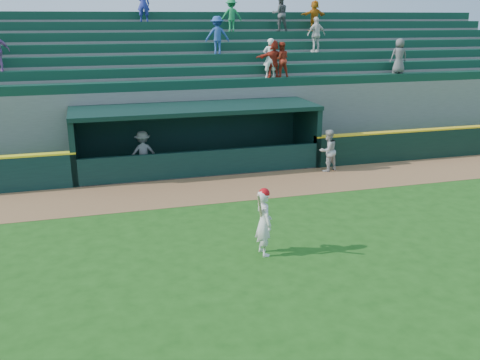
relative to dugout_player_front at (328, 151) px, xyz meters
The scene contains 8 objects.
ground 7.65m from the dugout_player_front, 128.79° to the right, with size 120.00×120.00×0.00m, color #1B4B12.
warning_track 4.94m from the dugout_player_front, 167.79° to the right, with size 40.00×3.00×0.01m, color brown.
field_wall_right 7.51m from the dugout_player_front, ahead, with size 15.50×0.30×1.20m, color black.
dugout_player_front is the anchor object (origin of this frame).
dugout_player_inside 7.07m from the dugout_player_front, 166.15° to the left, with size 1.05×0.60×1.63m, color #9A9A95.
dugout 5.23m from the dugout_player_front, 156.51° to the left, with size 9.40×2.80×2.46m.
stands 8.31m from the dugout_player_front, 125.63° to the left, with size 34.50×6.25×7.10m.
batter_at_plate 8.10m from the dugout_player_front, 126.23° to the right, with size 0.56×0.77×1.76m.
Camera 1 is at (-4.01, -12.30, 5.71)m, focal length 40.00 mm.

